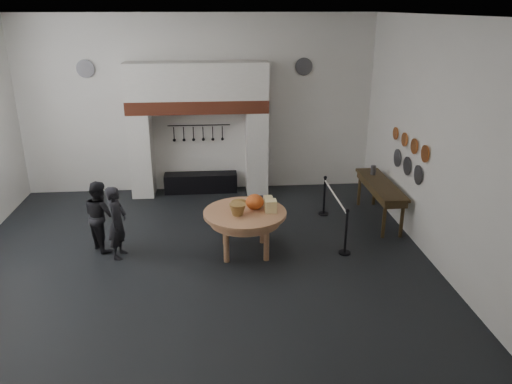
{
  "coord_description": "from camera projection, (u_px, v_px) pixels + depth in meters",
  "views": [
    {
      "loc": [
        0.39,
        -8.8,
        4.65
      ],
      "look_at": [
        1.14,
        -0.03,
        1.35
      ],
      "focal_mm": 35.0,
      "sensor_mm": 36.0,
      "label": 1
    }
  ],
  "objects": [
    {
      "name": "floor",
      "position": [
        198.0,
        257.0,
        9.81
      ],
      "size": [
        9.0,
        8.0,
        0.02
      ],
      "primitive_type": "cube",
      "color": "black",
      "rests_on": "ground"
    },
    {
      "name": "ceiling",
      "position": [
        187.0,
        15.0,
        8.23
      ],
      "size": [
        9.0,
        8.0,
        0.02
      ],
      "primitive_type": "cube",
      "color": "silver",
      "rests_on": "wall_back"
    },
    {
      "name": "wall_back",
      "position": [
        198.0,
        105.0,
        12.76
      ],
      "size": [
        9.0,
        0.02,
        4.5
      ],
      "primitive_type": "cube",
      "color": "silver",
      "rests_on": "floor"
    },
    {
      "name": "wall_front",
      "position": [
        181.0,
        247.0,
        5.29
      ],
      "size": [
        9.0,
        0.02,
        4.5
      ],
      "primitive_type": "cube",
      "color": "silver",
      "rests_on": "floor"
    },
    {
      "name": "wall_right",
      "position": [
        433.0,
        141.0,
        9.38
      ],
      "size": [
        0.02,
        8.0,
        4.5
      ],
      "primitive_type": "cube",
      "color": "silver",
      "rests_on": "floor"
    },
    {
      "name": "chimney_pier_left",
      "position": [
        142.0,
        155.0,
        12.72
      ],
      "size": [
        0.55,
        0.7,
        2.15
      ],
      "primitive_type": "cube",
      "color": "silver",
      "rests_on": "floor"
    },
    {
      "name": "chimney_pier_right",
      "position": [
        257.0,
        152.0,
        12.96
      ],
      "size": [
        0.55,
        0.7,
        2.15
      ],
      "primitive_type": "cube",
      "color": "silver",
      "rests_on": "floor"
    },
    {
      "name": "hearth_brick_band",
      "position": [
        198.0,
        106.0,
        12.41
      ],
      "size": [
        3.5,
        0.72,
        0.32
      ],
      "primitive_type": "cube",
      "color": "#9E442B",
      "rests_on": "chimney_pier_left"
    },
    {
      "name": "chimney_hood",
      "position": [
        197.0,
        81.0,
        12.19
      ],
      "size": [
        3.5,
        0.7,
        0.9
      ],
      "primitive_type": "cube",
      "color": "silver",
      "rests_on": "hearth_brick_band"
    },
    {
      "name": "iron_range",
      "position": [
        201.0,
        183.0,
        13.2
      ],
      "size": [
        1.9,
        0.45,
        0.5
      ],
      "primitive_type": "cube",
      "color": "black",
      "rests_on": "floor"
    },
    {
      "name": "utensil_rail",
      "position": [
        199.0,
        125.0,
        12.86
      ],
      "size": [
        1.6,
        0.02,
        0.02
      ],
      "primitive_type": "cylinder",
      "rotation": [
        0.0,
        1.57,
        0.0
      ],
      "color": "black",
      "rests_on": "wall_back"
    },
    {
      "name": "work_table",
      "position": [
        245.0,
        213.0,
        9.75
      ],
      "size": [
        1.78,
        1.78,
        0.07
      ],
      "primitive_type": "cylinder",
      "rotation": [
        0.0,
        0.0,
        0.1
      ],
      "color": "tan",
      "rests_on": "floor"
    },
    {
      "name": "pumpkin",
      "position": [
        255.0,
        202.0,
        9.79
      ],
      "size": [
        0.36,
        0.36,
        0.31
      ],
      "primitive_type": "ellipsoid",
      "color": "orange",
      "rests_on": "work_table"
    },
    {
      "name": "cheese_block_big",
      "position": [
        271.0,
        206.0,
        9.69
      ],
      "size": [
        0.22,
        0.22,
        0.24
      ],
      "primitive_type": "cube",
      "color": "#EDD68E",
      "rests_on": "work_table"
    },
    {
      "name": "cheese_block_small",
      "position": [
        268.0,
        201.0,
        9.97
      ],
      "size": [
        0.18,
        0.18,
        0.2
      ],
      "primitive_type": "cube",
      "color": "#E5CB89",
      "rests_on": "work_table"
    },
    {
      "name": "wicker_basket",
      "position": [
        238.0,
        209.0,
        9.55
      ],
      "size": [
        0.35,
        0.35,
        0.22
      ],
      "primitive_type": "cone",
      "rotation": [
        3.14,
        0.0,
        0.1
      ],
      "color": "olive",
      "rests_on": "work_table"
    },
    {
      "name": "bread_loaf",
      "position": [
        239.0,
        202.0,
        10.03
      ],
      "size": [
        0.31,
        0.18,
        0.13
      ],
      "primitive_type": "ellipsoid",
      "color": "olive",
      "rests_on": "work_table"
    },
    {
      "name": "visitor_near",
      "position": [
        117.0,
        222.0,
        9.61
      ],
      "size": [
        0.43,
        0.58,
        1.46
      ],
      "primitive_type": "imported",
      "rotation": [
        0.0,
        0.0,
        1.4
      ],
      "color": "black",
      "rests_on": "floor"
    },
    {
      "name": "visitor_far",
      "position": [
        100.0,
        215.0,
        9.95
      ],
      "size": [
        0.85,
        0.88,
        1.43
      ],
      "primitive_type": "imported",
      "rotation": [
        0.0,
        0.0,
        2.22
      ],
      "color": "black",
      "rests_on": "floor"
    },
    {
      "name": "side_table",
      "position": [
        381.0,
        184.0,
        11.23
      ],
      "size": [
        0.55,
        2.2,
        0.06
      ],
      "primitive_type": "cube",
      "color": "#3D2C16",
      "rests_on": "floor"
    },
    {
      "name": "pewter_jug",
      "position": [
        373.0,
        170.0,
        11.74
      ],
      "size": [
        0.12,
        0.12,
        0.22
      ],
      "primitive_type": "cylinder",
      "color": "#4B4B50",
      "rests_on": "side_table"
    },
    {
      "name": "copper_pan_a",
      "position": [
        425.0,
        154.0,
        9.67
      ],
      "size": [
        0.03,
        0.34,
        0.34
      ],
      "primitive_type": "cylinder",
      "rotation": [
        0.0,
        1.57,
        0.0
      ],
      "color": "#C6662D",
      "rests_on": "wall_right"
    },
    {
      "name": "copper_pan_b",
      "position": [
        414.0,
        146.0,
        10.19
      ],
      "size": [
        0.03,
        0.32,
        0.32
      ],
      "primitive_type": "cylinder",
      "rotation": [
        0.0,
        1.57,
        0.0
      ],
      "color": "#C6662D",
      "rests_on": "wall_right"
    },
    {
      "name": "copper_pan_c",
      "position": [
        404.0,
        140.0,
        10.7
      ],
      "size": [
        0.03,
        0.3,
        0.3
      ],
      "primitive_type": "cylinder",
      "rotation": [
        0.0,
        1.57,
        0.0
      ],
      "color": "#C6662D",
      "rests_on": "wall_right"
    },
    {
      "name": "copper_pan_d",
      "position": [
        396.0,
        133.0,
        11.21
      ],
      "size": [
        0.03,
        0.28,
        0.28
      ],
      "primitive_type": "cylinder",
      "rotation": [
        0.0,
        1.57,
        0.0
      ],
      "color": "#C6662D",
      "rests_on": "wall_right"
    },
    {
      "name": "pewter_plate_left",
      "position": [
        418.0,
        175.0,
        10.03
      ],
      "size": [
        0.03,
        0.4,
        0.4
      ],
      "primitive_type": "cylinder",
      "rotation": [
        0.0,
        1.57,
        0.0
      ],
      "color": "#4C4C51",
      "rests_on": "wall_right"
    },
    {
      "name": "pewter_plate_mid",
      "position": [
        407.0,
        166.0,
        10.59
      ],
      "size": [
        0.03,
        0.4,
        0.4
      ],
      "primitive_type": "cylinder",
      "rotation": [
        0.0,
        1.57,
        0.0
      ],
      "color": "#4C4C51",
      "rests_on": "wall_right"
    },
    {
      "name": "pewter_plate_right",
      "position": [
        397.0,
        158.0,
        11.15
      ],
      "size": [
        0.03,
        0.4,
        0.4
      ],
      "primitive_type": "cylinder",
      "rotation": [
        0.0,
        1.57,
        0.0
      ],
      "color": "#4C4C51",
      "rests_on": "wall_right"
    },
    {
      "name": "pewter_plate_back_left",
      "position": [
        85.0,
        69.0,
        12.17
      ],
      "size": [
        0.44,
        0.03,
        0.44
      ],
      "primitive_type": "cylinder",
      "rotation": [
        1.57,
        0.0,
        0.0
      ],
      "color": "#4C4C51",
      "rests_on": "wall_back"
    },
    {
      "name": "pewter_plate_back_right",
      "position": [
        304.0,
        67.0,
        12.6
      ],
      "size": [
        0.44,
        0.03,
        0.44
      ],
      "primitive_type": "cylinder",
      "rotation": [
        1.57,
        0.0,
        0.0
      ],
      "color": "#4C4C51",
      "rests_on": "wall_back"
    },
    {
      "name": "barrier_post_near",
      "position": [
        346.0,
        233.0,
        9.81
      ],
      "size": [
        0.05,
        0.05,
        0.9
      ],
      "primitive_type": "cylinder",
      "color": "black",
      "rests_on": "floor"
    },
    {
      "name": "barrier_post_far",
      "position": [
        324.0,
        197.0,
        11.68
      ],
      "size": [
        0.05,
        0.05,
        0.9
      ],
      "primitive_type": "cylinder",
      "color": "black",
      "rests_on": "floor"
    },
    {
      "name": "barrier_rope",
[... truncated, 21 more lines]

